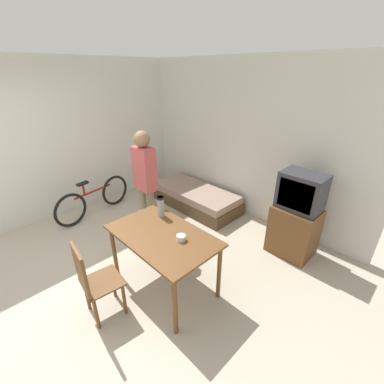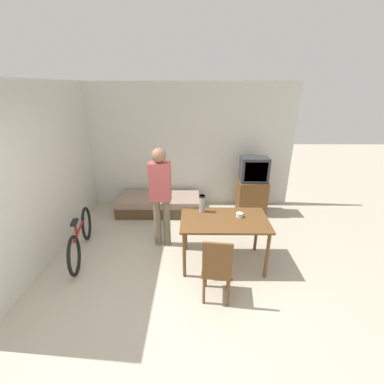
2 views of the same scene
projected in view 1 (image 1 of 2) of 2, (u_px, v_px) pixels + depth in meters
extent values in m
plane|color=#B2A893|center=(62.00, 294.00, 3.14)|extent=(20.00, 20.00, 0.00)
cube|color=silver|center=(233.00, 139.00, 4.63)|extent=(5.00, 0.06, 2.70)
cube|color=silver|center=(95.00, 135.00, 4.88)|extent=(0.06, 4.24, 2.70)
cube|color=#4C3823|center=(195.00, 200.00, 5.12)|extent=(1.79, 0.80, 0.23)
cube|color=gray|center=(195.00, 192.00, 5.04)|extent=(1.74, 0.78, 0.14)
cube|color=brown|center=(294.00, 230.00, 3.72)|extent=(0.60, 0.51, 0.74)
cube|color=#2D2D33|center=(302.00, 191.00, 3.45)|extent=(0.56, 0.41, 0.52)
cube|color=black|center=(295.00, 196.00, 3.32)|extent=(0.46, 0.01, 0.40)
cube|color=brown|center=(162.00, 235.00, 2.94)|extent=(1.30, 0.79, 0.03)
cylinder|color=brown|center=(114.00, 252.00, 3.28)|extent=(0.05, 0.05, 0.74)
cylinder|color=brown|center=(175.00, 307.00, 2.52)|extent=(0.05, 0.05, 0.74)
cylinder|color=brown|center=(156.00, 231.00, 3.70)|extent=(0.05, 0.05, 0.74)
cylinder|color=brown|center=(219.00, 273.00, 2.94)|extent=(0.05, 0.05, 0.74)
cube|color=brown|center=(102.00, 282.00, 2.73)|extent=(0.43, 0.43, 0.02)
cube|color=brown|center=(81.00, 270.00, 2.52)|extent=(0.36, 0.07, 0.50)
cylinder|color=brown|center=(124.00, 299.00, 2.80)|extent=(0.04, 0.04, 0.42)
cylinder|color=brown|center=(113.00, 282.00, 3.02)|extent=(0.04, 0.04, 0.42)
cylinder|color=brown|center=(96.00, 314.00, 2.63)|extent=(0.04, 0.04, 0.42)
cylinder|color=brown|center=(87.00, 295.00, 2.85)|extent=(0.04, 0.04, 0.42)
torus|color=black|center=(115.00, 190.00, 5.11)|extent=(0.17, 0.60, 0.60)
torus|color=black|center=(71.00, 210.00, 4.39)|extent=(0.17, 0.60, 0.60)
cylinder|color=maroon|center=(93.00, 191.00, 4.68)|extent=(0.18, 0.75, 0.04)
cylinder|color=maroon|center=(84.00, 190.00, 4.51)|extent=(0.04, 0.04, 0.20)
cube|color=black|center=(82.00, 184.00, 4.46)|extent=(0.12, 0.21, 0.04)
cylinder|color=#6B604C|center=(145.00, 212.00, 4.09)|extent=(0.12, 0.12, 0.85)
cylinder|color=#6B604C|center=(151.00, 215.00, 3.99)|extent=(0.12, 0.12, 0.85)
cube|color=#B24C4C|center=(144.00, 169.00, 3.72)|extent=(0.34, 0.20, 0.64)
sphere|color=#846047|center=(142.00, 139.00, 3.53)|extent=(0.23, 0.23, 0.23)
cylinder|color=#99999E|center=(161.00, 207.00, 3.24)|extent=(0.09, 0.09, 0.28)
cylinder|color=black|center=(160.00, 198.00, 3.19)|extent=(0.09, 0.09, 0.03)
cylinder|color=beige|center=(181.00, 238.00, 2.82)|extent=(0.10, 0.10, 0.06)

